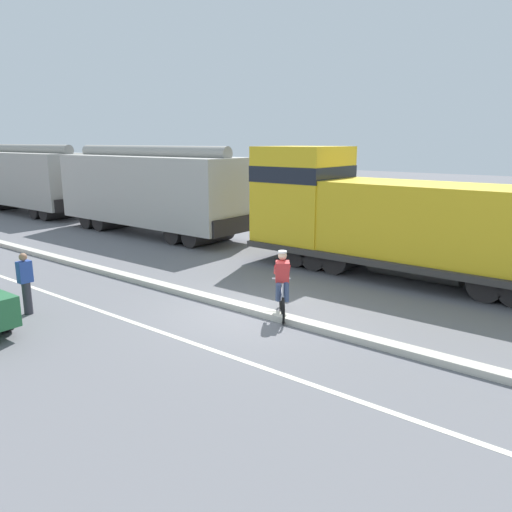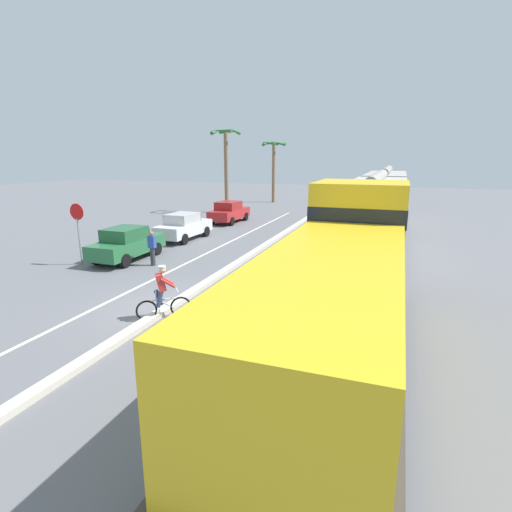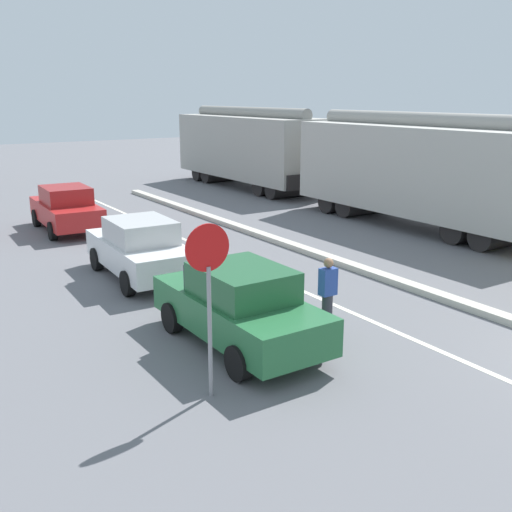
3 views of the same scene
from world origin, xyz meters
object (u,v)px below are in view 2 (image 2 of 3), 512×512
cyclist (162,294)px  pedestrian_by_cars (152,248)px  palm_tree_near (226,155)px  palm_tree_far (274,156)px  parked_car_red (229,212)px  stop_sign (78,222)px  hopper_car_middle (385,194)px  parked_car_white (184,226)px  locomotive (342,288)px  hopper_car_lead (375,213)px  parked_car_green (127,243)px

cyclist → pedestrian_by_cars: size_ratio=1.06×
palm_tree_near → palm_tree_far: bearing=80.3°
palm_tree_near → parked_car_red: bearing=-64.4°
stop_sign → pedestrian_by_cars: size_ratio=1.78×
hopper_car_middle → parked_car_red: size_ratio=2.49×
parked_car_white → stop_sign: size_ratio=1.48×
locomotive → hopper_car_middle: bearing=90.0°
hopper_car_lead → pedestrian_by_cars: hopper_car_lead is taller
hopper_car_middle → parked_car_green: size_ratio=2.52×
parked_car_red → stop_sign: size_ratio=1.48×
parked_car_red → palm_tree_near: palm_tree_near is taller
parked_car_white → palm_tree_near: size_ratio=0.57×
locomotive → pedestrian_by_cars: size_ratio=7.17×
palm_tree_near → pedestrian_by_cars: 18.97m
hopper_car_middle → palm_tree_near: bearing=179.9°
cyclist → locomotive: bearing=-5.2°
locomotive → parked_car_green: bearing=150.9°
locomotive → palm_tree_far: 35.30m
pedestrian_by_cars → cyclist: bearing=-53.3°
hopper_car_middle → parked_car_white: (-11.16, -12.18, -1.26)m
cyclist → stop_sign: 8.47m
stop_sign → palm_tree_far: (0.65, 28.20, 2.96)m
parked_car_white → palm_tree_far: palm_tree_far is taller
hopper_car_middle → parked_car_green: hopper_car_middle is taller
parked_car_white → parked_car_red: bearing=89.9°
hopper_car_lead → parked_car_red: bearing=150.4°
hopper_car_lead → parked_car_green: (-11.29, -5.86, -1.26)m
hopper_car_lead → cyclist: bearing=-115.5°
locomotive → parked_car_white: size_ratio=2.73×
stop_sign → pedestrian_by_cars: bearing=16.9°
locomotive → palm_tree_near: bearing=119.9°
palm_tree_far → locomotive: bearing=-69.9°
stop_sign → parked_car_red: bearing=83.3°
parked_car_green → parked_car_white: 5.28m
parked_car_red → stop_sign: stop_sign is taller
cyclist → palm_tree_near: 25.03m
parked_car_red → palm_tree_far: 15.13m
parked_car_white → pedestrian_by_cars: (1.67, -5.79, 0.03)m
parked_car_red → stop_sign: bearing=-96.7°
parked_car_green → palm_tree_far: 27.04m
hopper_car_middle → parked_car_white: bearing=-132.5°
parked_car_white → pedestrian_by_cars: same height
parked_car_red → pedestrian_by_cars: (1.65, -12.70, 0.03)m
parked_car_green → palm_tree_near: palm_tree_near is taller
cyclist → palm_tree_far: palm_tree_far is taller
locomotive → parked_car_green: locomotive is taller
hopper_car_middle → cyclist: (-5.56, -23.25, -1.26)m
parked_car_white → stop_sign: 7.07m
locomotive → palm_tree_near: (-13.69, 23.79, 3.32)m
palm_tree_far → palm_tree_near: bearing=-99.7°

